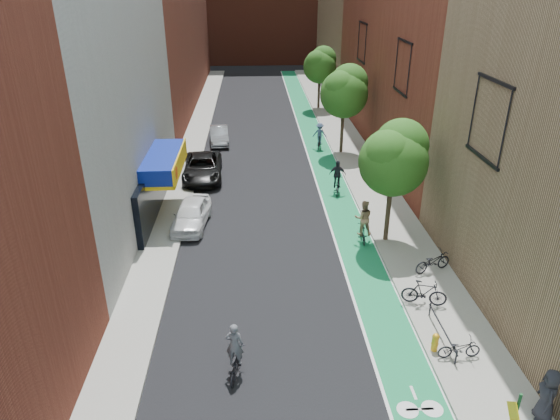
{
  "coord_description": "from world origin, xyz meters",
  "views": [
    {
      "loc": [
        -1.11,
        -12.38,
        12.62
      ],
      "look_at": [
        0.17,
        10.95,
        1.5
      ],
      "focal_mm": 32.0,
      "sensor_mm": 36.0,
      "label": 1
    }
  ],
  "objects": [
    {
      "name": "parked_bike_mid",
      "position": [
        5.78,
        4.36,
        0.7
      ],
      "size": [
        1.92,
        1.04,
        1.11
      ],
      "primitive_type": "imported",
      "rotation": [
        0.0,
        0.0,
        1.28
      ],
      "color": "black",
      "rests_on": "sidewalk_right"
    },
    {
      "name": "tree_far",
      "position": [
        5.65,
        38.02,
        4.5
      ],
      "size": [
        3.3,
        3.25,
        6.21
      ],
      "color": "#332619",
      "rests_on": "ground"
    },
    {
      "name": "bike_lane",
      "position": [
        4.0,
        26.0,
        0.01
      ],
      "size": [
        2.0,
        68.0,
        0.01
      ],
      "primitive_type": "cube",
      "color": "#167F3C",
      "rests_on": "ground"
    },
    {
      "name": "cyclist_lane_mid",
      "position": [
        4.09,
        16.43,
        0.8
      ],
      "size": [
        1.1,
        1.87,
        2.13
      ],
      "rotation": [
        0.0,
        0.0,
        2.97
      ],
      "color": "black",
      "rests_on": "ground"
    },
    {
      "name": "parked_car_silver",
      "position": [
        -3.91,
        27.18,
        0.67
      ],
      "size": [
        1.79,
        4.21,
        1.35
      ],
      "primitive_type": "imported",
      "rotation": [
        0.0,
        0.0,
        0.09
      ],
      "color": "#96989E",
      "rests_on": "ground"
    },
    {
      "name": "building_left_white",
      "position": [
        -11.0,
        14.0,
        6.0
      ],
      "size": [
        8.0,
        20.0,
        12.0
      ],
      "primitive_type": "cube",
      "color": "silver",
      "rests_on": "ground"
    },
    {
      "name": "pedestrian",
      "position": [
        7.6,
        -1.65,
        1.08
      ],
      "size": [
        0.85,
        1.04,
        1.85
      ],
      "primitive_type": "imported",
      "rotation": [
        0.0,
        0.0,
        -1.9
      ],
      "color": "black",
      "rests_on": "sidewalk_right"
    },
    {
      "name": "cyclist_lead",
      "position": [
        -1.93,
        0.94,
        0.69
      ],
      "size": [
        0.85,
        1.79,
        2.05
      ],
      "rotation": [
        0.0,
        0.0,
        2.99
      ],
      "color": "black",
      "rests_on": "ground"
    },
    {
      "name": "sidewalk_left",
      "position": [
        -6.0,
        26.0,
        0.07
      ],
      "size": [
        2.0,
        68.0,
        0.15
      ],
      "primitive_type": "cube",
      "color": "gray",
      "rests_on": "ground"
    },
    {
      "name": "ground",
      "position": [
        0.0,
        0.0,
        0.0
      ],
      "size": [
        160.0,
        160.0,
        0.0
      ],
      "primitive_type": "plane",
      "color": "black",
      "rests_on": "ground"
    },
    {
      "name": "tree_mid",
      "position": [
        5.65,
        24.02,
        4.89
      ],
      "size": [
        3.55,
        3.53,
        6.74
      ],
      "color": "#332619",
      "rests_on": "ground"
    },
    {
      "name": "building_right_far_tan",
      "position": [
        12.0,
        50.0,
        9.0
      ],
      "size": [
        8.0,
        20.0,
        18.0
      ],
      "primitive_type": "cube",
      "color": "#8C6B4C",
      "rests_on": "ground"
    },
    {
      "name": "sidewalk_right",
      "position": [
        6.5,
        26.0,
        0.07
      ],
      "size": [
        3.0,
        68.0,
        0.15
      ],
      "primitive_type": "cube",
      "color": "gray",
      "rests_on": "ground"
    },
    {
      "name": "parked_car_white",
      "position": [
        -4.6,
        12.36,
        0.73
      ],
      "size": [
        2.15,
        4.41,
        1.45
      ],
      "primitive_type": "imported",
      "rotation": [
        0.0,
        0.0,
        -0.1
      ],
      "color": "white",
      "rests_on": "ground"
    },
    {
      "name": "cyclist_lane_near",
      "position": [
        4.41,
        10.17,
        1.01
      ],
      "size": [
        0.95,
        1.58,
        2.24
      ],
      "rotation": [
        0.0,
        0.0,
        3.1
      ],
      "color": "black",
      "rests_on": "ground"
    },
    {
      "name": "tree_near",
      "position": [
        5.65,
        10.02,
        4.66
      ],
      "size": [
        3.4,
        3.36,
        6.42
      ],
      "color": "#332619",
      "rests_on": "ground"
    },
    {
      "name": "fire_hydrant",
      "position": [
        5.3,
        1.56,
        0.54
      ],
      "size": [
        0.26,
        0.26,
        0.74
      ],
      "color": "gold",
      "rests_on": "sidewalk_right"
    },
    {
      "name": "cyclist_lane_far",
      "position": [
        4.1,
        25.38,
        0.9
      ],
      "size": [
        1.21,
        1.86,
        2.04
      ],
      "rotation": [
        0.0,
        0.0,
        2.9
      ],
      "color": "black",
      "rests_on": "ground"
    },
    {
      "name": "parked_bike_far",
      "position": [
        6.98,
        6.85,
        0.65
      ],
      "size": [
        2.01,
        1.3,
        1.0
      ],
      "primitive_type": "imported",
      "rotation": [
        0.0,
        0.0,
        1.94
      ],
      "color": "black",
      "rests_on": "sidewalk_right"
    },
    {
      "name": "parked_car_black",
      "position": [
        -4.6,
        19.47,
        0.76
      ],
      "size": [
        2.77,
        5.6,
        1.53
      ],
      "primitive_type": "imported",
      "rotation": [
        0.0,
        0.0,
        0.04
      ],
      "color": "black",
      "rests_on": "ground"
    },
    {
      "name": "parked_bike_near",
      "position": [
        6.03,
        1.15,
        0.56
      ],
      "size": [
        1.55,
        0.56,
        0.81
      ],
      "primitive_type": "imported",
      "rotation": [
        0.0,
        0.0,
        1.59
      ],
      "color": "black",
      "rests_on": "sidewalk_right"
    }
  ]
}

